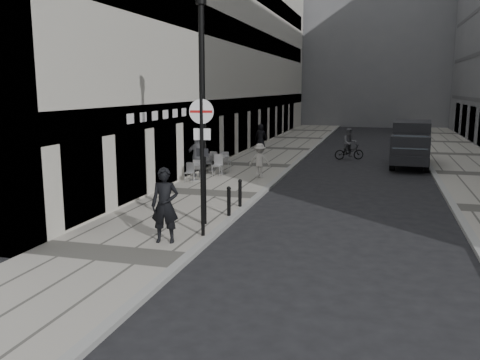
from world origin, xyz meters
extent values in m
plane|color=black|center=(0.00, 0.00, 0.00)|extent=(120.00, 120.00, 0.00)
cube|color=gray|center=(-2.00, 18.00, 0.06)|extent=(4.00, 60.00, 0.12)
cube|color=gray|center=(9.00, 18.00, 0.06)|extent=(4.00, 60.00, 0.12)
cube|color=#BAB6A9|center=(-6.00, 24.50, 9.00)|extent=(4.00, 45.00, 18.00)
cube|color=slate|center=(1.50, 56.00, 11.00)|extent=(24.00, 16.00, 22.00)
imported|color=black|center=(-0.95, 3.92, 1.12)|extent=(0.81, 0.61, 2.00)
cylinder|color=black|center=(-0.20, 4.77, 2.05)|extent=(0.10, 0.10, 3.86)
cylinder|color=white|center=(-0.20, 4.77, 3.54)|extent=(0.66, 0.12, 0.66)
cube|color=#B21414|center=(-0.20, 4.75, 3.54)|extent=(0.60, 0.09, 0.07)
cube|color=white|center=(-0.20, 4.80, 2.93)|extent=(0.46, 0.09, 0.31)
cylinder|color=black|center=(-0.60, 5.95, 3.35)|extent=(0.17, 0.17, 6.47)
cylinder|color=black|center=(-0.15, 7.09, 0.56)|extent=(0.12, 0.12, 0.89)
cylinder|color=black|center=(-0.15, 8.42, 0.56)|extent=(0.12, 0.12, 0.89)
cylinder|color=black|center=(5.06, 18.63, 0.37)|extent=(0.32, 0.76, 0.75)
cylinder|color=black|center=(6.71, 18.51, 0.37)|extent=(0.32, 0.76, 0.75)
cylinder|color=black|center=(5.29, 21.80, 0.37)|extent=(0.32, 0.76, 0.75)
cylinder|color=black|center=(6.94, 21.68, 0.37)|extent=(0.32, 0.76, 0.75)
cube|color=black|center=(6.06, 20.99, 1.45)|extent=(2.11, 3.49, 1.87)
cube|color=black|center=(5.88, 18.47, 1.17)|extent=(1.99, 1.81, 1.31)
cube|color=#1E2328|center=(5.83, 17.77, 1.54)|extent=(1.66, 0.45, 0.69)
imported|color=black|center=(2.68, 22.17, 0.45)|extent=(1.82, 1.18, 0.90)
imported|color=#515055|center=(2.68, 22.17, 1.00)|extent=(1.00, 0.90, 1.70)
imported|color=#545458|center=(-3.60, 13.59, 1.06)|extent=(1.12, 0.50, 1.89)
imported|color=#A7A19A|center=(-0.81, 14.14, 0.90)|extent=(1.02, 0.59, 1.57)
imported|color=black|center=(-3.36, 25.19, 0.95)|extent=(0.82, 0.55, 1.65)
cylinder|color=#BCBCBE|center=(-3.60, 15.47, 0.13)|extent=(0.44, 0.44, 0.03)
cylinder|color=#BCBCBE|center=(-3.60, 15.47, 0.50)|extent=(0.06, 0.06, 0.74)
cylinder|color=#BCBCBE|center=(-3.60, 15.47, 0.87)|extent=(0.70, 0.70, 0.03)
cylinder|color=silver|center=(-2.80, 14.69, 0.14)|extent=(0.49, 0.49, 0.03)
cylinder|color=silver|center=(-2.80, 14.69, 0.54)|extent=(0.07, 0.07, 0.82)
cylinder|color=silver|center=(-2.80, 14.69, 0.95)|extent=(0.78, 0.78, 0.03)
cylinder|color=silver|center=(-3.47, 12.72, 0.13)|extent=(0.42, 0.42, 0.03)
cylinder|color=silver|center=(-3.47, 12.72, 0.48)|extent=(0.06, 0.06, 0.70)
cylinder|color=silver|center=(-3.47, 12.72, 0.83)|extent=(0.66, 0.66, 0.03)
camera|label=1|loc=(4.42, -8.05, 4.16)|focal=38.00mm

